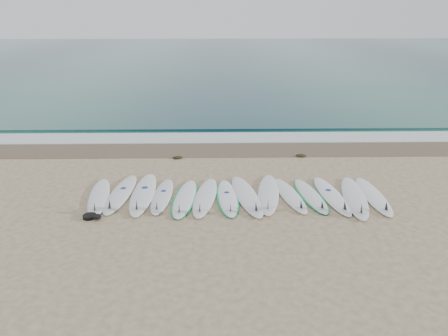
{
  "coord_description": "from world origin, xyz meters",
  "views": [
    {
      "loc": [
        -0.54,
        -10.63,
        4.78
      ],
      "look_at": [
        -0.31,
        1.15,
        0.4
      ],
      "focal_mm": 35.0,
      "sensor_mm": 36.0,
      "label": 1
    }
  ],
  "objects_px": {
    "surfboard_0": "(99,197)",
    "surfboard_13": "(374,196)",
    "leash_coil": "(91,216)",
    "surfboard_7": "(247,196)"
  },
  "relations": [
    {
      "from": "surfboard_7",
      "to": "leash_coil",
      "type": "distance_m",
      "value": 3.97
    },
    {
      "from": "surfboard_7",
      "to": "surfboard_13",
      "type": "distance_m",
      "value": 3.36
    },
    {
      "from": "surfboard_0",
      "to": "surfboard_13",
      "type": "bearing_deg",
      "value": -8.79
    },
    {
      "from": "surfboard_0",
      "to": "surfboard_13",
      "type": "xyz_separation_m",
      "value": [
        7.27,
        -0.09,
        0.0
      ]
    },
    {
      "from": "surfboard_7",
      "to": "surfboard_13",
      "type": "relative_size",
      "value": 1.09
    },
    {
      "from": "surfboard_0",
      "to": "surfboard_7",
      "type": "distance_m",
      "value": 3.92
    },
    {
      "from": "surfboard_7",
      "to": "leash_coil",
      "type": "height_order",
      "value": "surfboard_7"
    },
    {
      "from": "surfboard_7",
      "to": "surfboard_13",
      "type": "xyz_separation_m",
      "value": [
        3.36,
        -0.07,
        -0.0
      ]
    },
    {
      "from": "surfboard_13",
      "to": "leash_coil",
      "type": "relative_size",
      "value": 5.6
    },
    {
      "from": "surfboard_13",
      "to": "leash_coil",
      "type": "xyz_separation_m",
      "value": [
        -7.18,
        -1.03,
        -0.01
      ]
    }
  ]
}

